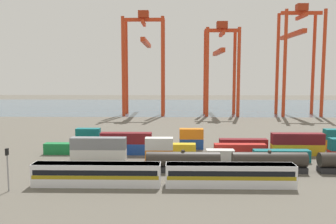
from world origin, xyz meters
The scene contains 27 objects.
ground_plane centered at (0.00, 40.00, 0.00)m, with size 420.00×420.00×0.00m, color #5B564C.
harbour_water centered at (0.00, 134.33, 0.00)m, with size 400.00×110.00×0.01m, color #475B6B.
passenger_train centered at (-11.33, -18.28, 2.14)m, with size 44.39×3.14×3.90m.
signal_mast centered at (-36.37, -21.50, 4.63)m, with size 0.36×0.60×7.08m.
shipping_container_0 centered at (-26.14, -0.86, 1.30)m, with size 12.10×2.44×2.60m, color silver.
shipping_container_1 centered at (-26.14, -0.86, 3.90)m, with size 12.10×2.44×2.60m, color slate.
shipping_container_2 centered at (-12.81, -0.86, 1.30)m, with size 6.04×2.44×2.60m, color orange.
shipping_container_3 centered at (-12.81, -0.86, 3.90)m, with size 6.04×2.44×2.60m, color silver.
shipping_container_4 centered at (0.52, -0.86, 1.30)m, with size 6.04×2.44×2.60m, color silver.
shipping_container_5 centered at (13.85, -0.86, 1.30)m, with size 12.10×2.44×2.60m, color #146066.
shipping_container_8 centered at (-34.45, 5.64, 1.30)m, with size 12.10×2.44×2.60m, color #197538.
shipping_container_9 centered at (-20.96, 5.64, 1.30)m, with size 12.10×2.44×2.60m, color #1C4299.
shipping_container_10 centered at (-20.96, 5.64, 3.90)m, with size 12.10×2.44×2.60m, color maroon.
shipping_container_11 centered at (-7.48, 5.64, 1.30)m, with size 6.04×2.44×2.60m, color gold.
shipping_container_12 centered at (6.01, 5.64, 1.30)m, with size 12.10×2.44×2.60m, color #AD211C.
shipping_container_13 centered at (19.49, 5.64, 1.30)m, with size 12.10×2.44×2.60m, color gold.
shipping_container_14 centered at (19.49, 5.64, 3.90)m, with size 12.10×2.44×2.60m, color maroon.
shipping_container_15 centered at (-31.64, 12.14, 1.30)m, with size 6.04×2.44×2.60m, color maroon.
shipping_container_16 centered at (-31.64, 12.14, 3.90)m, with size 6.04×2.44×2.60m, color #146066.
shipping_container_17 centered at (-18.41, 12.14, 1.30)m, with size 12.10×2.44×2.60m, color #146066.
shipping_container_18 centered at (-5.18, 12.14, 1.30)m, with size 6.04×2.44×2.60m, color #1C4299.
shipping_container_19 centered at (-5.18, 12.14, 3.90)m, with size 6.04×2.44×2.60m, color orange.
shipping_container_20 centered at (8.06, 12.14, 1.30)m, with size 12.10×2.44×2.60m, color maroon.
shipping_container_21 centered at (21.29, 12.14, 1.30)m, with size 6.04×2.44×2.60m, color #197538.
gantry_crane_west centered at (-24.00, 91.64, 29.29)m, with size 19.45×39.62×48.06m.
gantry_crane_central centered at (12.05, 91.17, 26.03)m, with size 15.69×35.86×43.12m.
gantry_crane_east centered at (48.11, 90.75, 30.95)m, with size 18.69×35.18×50.84m.
Camera 1 is at (-9.28, -76.38, 18.88)m, focal length 37.57 mm.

